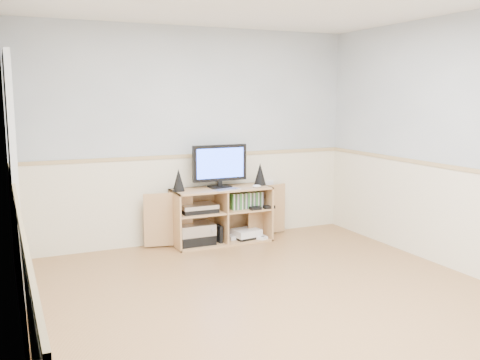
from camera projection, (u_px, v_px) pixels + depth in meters
name	position (u px, v px, depth m)	size (l,w,h in m)	color
room	(273.00, 158.00, 4.31)	(4.04, 4.54, 2.54)	#B0824E
media_cabinet	(220.00, 214.00, 6.32)	(1.81, 0.43, 0.65)	tan
monitor	(220.00, 164.00, 6.22)	(0.66, 0.18, 0.50)	black
speaker_left	(179.00, 180.00, 6.01)	(0.14, 0.14, 0.25)	black
speaker_right	(260.00, 174.00, 6.43)	(0.15, 0.15, 0.27)	black
keyboard	(227.00, 189.00, 6.10)	(0.31, 0.13, 0.01)	silver
mouse	(257.00, 186.00, 6.25)	(0.10, 0.06, 0.04)	white
av_components	(197.00, 227.00, 6.16)	(0.51, 0.31, 0.47)	black
game_consoles	(245.00, 234.00, 6.42)	(0.46, 0.30, 0.11)	white
game_cases	(246.00, 200.00, 6.36)	(0.40, 0.14, 0.19)	#3F8C3F
wall_outlet	(269.00, 185.00, 6.74)	(0.12, 0.03, 0.12)	white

